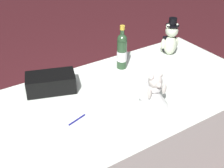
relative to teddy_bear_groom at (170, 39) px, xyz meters
The scene contains 6 objects.
reception_table 0.91m from the teddy_bear_groom, 159.32° to the right, with size 2.01×0.93×0.76m, color white.
teddy_bear_groom is the anchor object (origin of this frame).
teddy_bear_bride 0.71m from the teddy_bear_groom, 140.14° to the right, with size 0.19×0.22×0.22m.
champagne_bottle 0.44m from the teddy_bear_groom, behind, with size 0.07×0.07×0.32m.
signing_pen 1.06m from the teddy_bear_groom, 160.65° to the right, with size 0.13×0.04×0.01m.
gift_case_black 1.00m from the teddy_bear_groom, behind, with size 0.35×0.26×0.11m.
Camera 1 is at (-0.84, -1.30, 1.84)m, focal length 48.66 mm.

